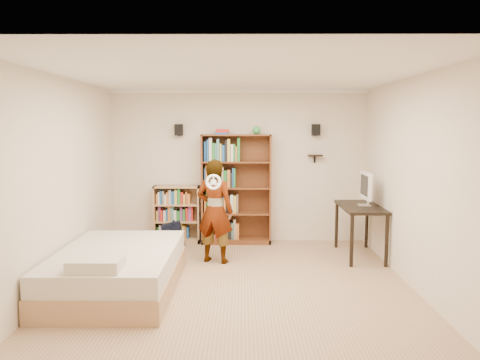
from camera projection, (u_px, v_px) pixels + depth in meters
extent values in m
cube|color=tan|center=(237.00, 287.00, 6.02)|extent=(4.50, 5.00, 0.01)
cube|color=beige|center=(239.00, 166.00, 8.35)|extent=(4.50, 0.02, 2.70)
cube|color=beige|center=(233.00, 226.00, 3.38)|extent=(4.50, 0.02, 2.70)
cube|color=beige|center=(58.00, 183.00, 5.88)|extent=(0.02, 5.00, 2.70)
cube|color=beige|center=(416.00, 184.00, 5.85)|extent=(0.02, 5.00, 2.70)
cube|color=white|center=(237.00, 74.00, 5.71)|extent=(4.50, 5.00, 0.02)
cube|color=white|center=(239.00, 91.00, 8.17)|extent=(4.50, 0.06, 0.06)
cube|color=white|center=(232.00, 39.00, 3.26)|extent=(4.50, 0.06, 0.06)
cube|color=white|center=(56.00, 77.00, 5.73)|extent=(0.06, 5.00, 0.06)
cube|color=white|center=(419.00, 76.00, 5.70)|extent=(0.06, 5.00, 0.06)
cube|color=black|center=(179.00, 130.00, 8.18)|extent=(0.14, 0.12, 0.20)
cube|color=black|center=(316.00, 130.00, 8.17)|extent=(0.14, 0.12, 0.20)
cube|color=black|center=(315.00, 156.00, 8.23)|extent=(0.25, 0.16, 0.02)
imported|color=black|center=(215.00, 211.00, 7.06)|extent=(0.66, 0.54, 1.58)
torus|color=white|center=(213.00, 182.00, 6.72)|extent=(0.23, 0.09, 0.23)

